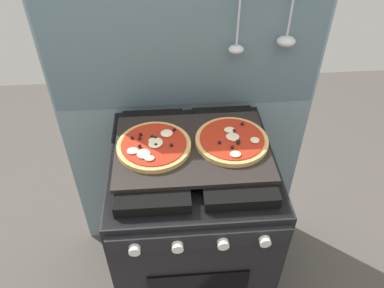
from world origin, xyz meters
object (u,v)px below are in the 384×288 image
at_px(stove, 192,228).
at_px(baking_tray, 192,148).
at_px(pizza_left, 154,145).
at_px(pizza_right, 232,140).

distance_m(stove, baking_tray, 0.46).
relative_size(stove, pizza_left, 3.48).
xyz_separation_m(baking_tray, pizza_right, (0.14, 0.01, 0.02)).
xyz_separation_m(stove, baking_tray, (0.00, 0.00, 0.46)).
bearing_deg(stove, pizza_left, 178.03).
xyz_separation_m(pizza_left, pizza_right, (0.28, 0.00, -0.00)).
relative_size(pizza_left, pizza_right, 1.00).
relative_size(stove, pizza_right, 3.48).
bearing_deg(pizza_left, pizza_right, 0.84).
height_order(stove, pizza_left, pizza_left).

